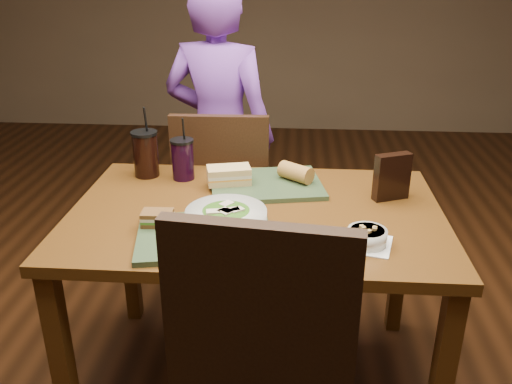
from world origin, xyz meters
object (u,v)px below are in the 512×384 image
salad_bowl (226,219)px  diner (220,137)px  cup_berry (183,159)px  cup_cola (146,153)px  baguette_far (296,172)px  soup_bowl (367,237)px  sandwich_near (157,218)px  sandwich_far (229,175)px  dining_table (256,233)px  chair_far (224,200)px  baguette_near (249,249)px  tray_far (266,184)px  chip_bag (392,177)px  tray_near (205,235)px

salad_bowl → diner: bearing=98.9°
cup_berry → cup_cola: bearing=172.2°
baguette_far → cup_cola: cup_cola is taller
diner → soup_bowl: diner is taller
sandwich_near → sandwich_far: size_ratio=0.56×
dining_table → chair_far: size_ratio=1.35×
diner → baguette_near: 1.20m
dining_table → baguette_near: (0.01, -0.36, 0.14)m
salad_bowl → tray_far: bearing=76.2°
diner → cup_berry: bearing=95.4°
chair_far → chip_bag: chair_far is taller
baguette_far → chip_bag: chip_bag is taller
baguette_near → cup_berry: (-0.32, 0.64, 0.03)m
chair_far → sandwich_far: chair_far is taller
cup_berry → sandwich_far: bearing=-22.4°
diner → tray_far: diner is taller
sandwich_near → salad_bowl: bearing=-8.0°
salad_bowl → soup_bowl: 0.44m
tray_near → diner: bearing=95.1°
tray_near → salad_bowl: salad_bowl is taller
diner → tray_near: size_ratio=3.60×
tray_far → cup_cola: bearing=170.4°
sandwich_far → baguette_far: 0.26m
sandwich_near → cup_cola: bearing=108.7°
soup_bowl → chip_bag: chip_bag is taller
baguette_far → chair_far: bearing=136.8°
tray_near → baguette_far: 0.54m
diner → soup_bowl: 1.19m
sandwich_near → cup_berry: (-0.00, 0.45, 0.04)m
chair_far → salad_bowl: 0.80m
salad_bowl → soup_bowl: size_ratio=1.43×
chair_far → soup_bowl: bearing=-54.7°
diner → cup_cola: diner is taller
tray_near → sandwich_far: bearing=86.1°
sandwich_near → dining_table: bearing=28.7°
sandwich_far → cup_cola: (-0.35, 0.10, 0.04)m
tray_far → soup_bowl: soup_bowl is taller
dining_table → tray_near: 0.28m
baguette_near → tray_near: bearing=135.8°
tray_near → cup_berry: size_ratio=1.67×
dining_table → sandwich_far: size_ratio=7.23×
sandwich_near → cup_cola: size_ratio=0.35×
tray_far → baguette_far: size_ratio=3.16×
dining_table → tray_far: tray_far is taller
tray_far → sandwich_near: bearing=-130.6°
baguette_near → salad_bowl: bearing=117.5°
chair_far → tray_far: (0.21, -0.33, 0.22)m
baguette_near → baguette_far: (0.13, 0.61, 0.00)m
salad_bowl → sandwich_far: salad_bowl is taller
soup_bowl → chair_far: bearing=125.3°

